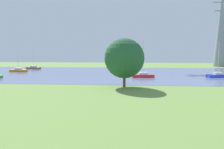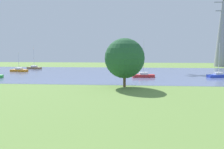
{
  "view_description": "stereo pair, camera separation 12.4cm",
  "coord_description": "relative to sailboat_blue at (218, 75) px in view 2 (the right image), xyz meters",
  "views": [
    {
      "loc": [
        3.04,
        -7.97,
        5.87
      ],
      "look_at": [
        0.73,
        20.24,
        2.87
      ],
      "focal_mm": 36.43,
      "sensor_mm": 36.0,
      "label": 1
    },
    {
      "loc": [
        3.16,
        -7.96,
        5.87
      ],
      "look_at": [
        0.73,
        20.24,
        2.87
      ],
      "focal_mm": 36.43,
      "sensor_mm": 36.0,
      "label": 2
    }
  ],
  "objects": [
    {
      "name": "ground_plane",
      "position": [
        -22.13,
        -21.32,
        -0.47
      ],
      "size": [
        160.0,
        160.0,
        0.0
      ],
      "primitive_type": "plane",
      "color": "olive"
    },
    {
      "name": "sailboat_orange",
      "position": [
        -50.12,
        9.08,
        -0.02
      ],
      "size": [
        4.97,
        2.17,
        5.32
      ],
      "color": "orange",
      "rests_on": "water_surface"
    },
    {
      "name": "sailboat_red",
      "position": [
        -16.36,
        -1.43,
        0.01
      ],
      "size": [
        4.97,
        2.2,
        8.03
      ],
      "color": "red",
      "rests_on": "water_surface"
    },
    {
      "name": "sailboat_brown",
      "position": [
        -49.88,
        18.43,
        -0.0
      ],
      "size": [
        5.03,
        2.82,
        7.36
      ],
      "color": "brown",
      "rests_on": "water_surface"
    },
    {
      "name": "water_surface",
      "position": [
        -22.13,
        6.68,
        -0.46
      ],
      "size": [
        140.0,
        40.0,
        0.02
      ],
      "primitive_type": "cube",
      "color": "slate",
      "rests_on": "ground"
    },
    {
      "name": "tree_mid_shore",
      "position": [
        -20.09,
        -15.02,
        4.15
      ],
      "size": [
        6.4,
        6.4,
        7.83
      ],
      "color": "brown",
      "rests_on": "ground"
    },
    {
      "name": "sailboat_blue",
      "position": [
        0.0,
        0.0,
        0.0
      ],
      "size": [
        5.03,
        2.71,
        7.51
      ],
      "color": "blue",
      "rests_on": "water_surface"
    },
    {
      "name": "electricity_pylon",
      "position": [
        13.48,
        35.1,
        13.95
      ],
      "size": [
        6.4,
        4.4,
        28.81
      ],
      "color": "gray",
      "rests_on": "ground"
    }
  ]
}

